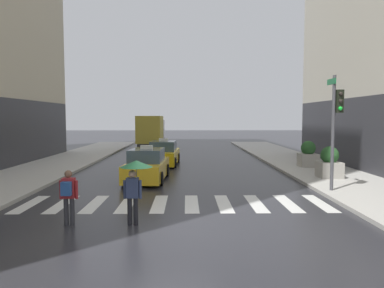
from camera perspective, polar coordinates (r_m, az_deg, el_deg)
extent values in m
plane|color=#26262B|center=(10.69, -3.12, -13.23)|extent=(160.00, 160.00, 0.00)
cube|color=silver|center=(14.76, -24.33, -8.68)|extent=(0.50, 2.80, 0.01)
cube|color=silver|center=(14.33, -19.87, -8.94)|extent=(0.50, 2.80, 0.01)
cube|color=silver|center=(13.99, -15.16, -9.15)|extent=(0.50, 2.80, 0.01)
cube|color=silver|center=(13.75, -10.24, -9.31)|extent=(0.50, 2.80, 0.01)
cube|color=silver|center=(13.61, -5.19, -9.40)|extent=(0.50, 2.80, 0.01)
cube|color=silver|center=(13.57, -0.06, -9.42)|extent=(0.50, 2.80, 0.01)
cube|color=silver|center=(13.64, 5.06, -9.36)|extent=(0.50, 2.80, 0.01)
cube|color=silver|center=(13.82, 10.08, -9.24)|extent=(0.50, 2.80, 0.01)
cube|color=silver|center=(14.09, 14.93, -9.05)|extent=(0.50, 2.80, 0.01)
cube|color=silver|center=(14.46, 19.57, -8.81)|extent=(0.50, 2.80, 0.01)
cylinder|color=#47474C|center=(16.07, 21.44, 1.59)|extent=(0.14, 0.14, 4.80)
cube|color=black|center=(16.16, 22.30, 6.29)|extent=(0.30, 0.26, 0.95)
sphere|color=#28231E|center=(16.05, 22.52, 7.37)|extent=(0.17, 0.17, 0.17)
sphere|color=#28231E|center=(16.03, 22.49, 6.30)|extent=(0.17, 0.17, 0.17)
sphere|color=green|center=(16.02, 22.46, 5.23)|extent=(0.17, 0.17, 0.17)
cube|color=#196638|center=(16.28, 21.24, 9.21)|extent=(0.04, 0.84, 0.24)
cube|color=gold|center=(18.50, -7.14, -4.03)|extent=(2.04, 4.59, 0.84)
cube|color=#384C5B|center=(18.31, -7.21, -1.78)|extent=(1.71, 2.18, 0.64)
cube|color=silver|center=(18.27, -7.22, -0.50)|extent=(0.61, 0.27, 0.18)
cylinder|color=black|center=(20.00, -8.93, -4.10)|extent=(0.26, 0.67, 0.66)
cylinder|color=black|center=(19.74, -4.04, -4.16)|extent=(0.26, 0.67, 0.66)
cylinder|color=black|center=(17.39, -10.65, -5.37)|extent=(0.26, 0.67, 0.66)
cylinder|color=black|center=(17.09, -5.03, -5.48)|extent=(0.26, 0.67, 0.66)
cube|color=#F2EAB2|center=(20.82, -7.84, -3.00)|extent=(0.20, 0.05, 0.14)
cube|color=#F2EAB2|center=(20.63, -4.39, -3.03)|extent=(0.20, 0.05, 0.14)
cube|color=yellow|center=(24.42, -4.50, -2.01)|extent=(2.06, 4.60, 0.84)
cube|color=#384C5B|center=(24.25, -4.54, -0.29)|extent=(1.72, 2.19, 0.64)
cube|color=silver|center=(24.22, -4.55, 0.67)|extent=(0.61, 0.27, 0.18)
cylinder|color=black|center=(25.89, -6.02, -2.18)|extent=(0.26, 0.67, 0.66)
cylinder|color=black|center=(25.69, -2.24, -2.21)|extent=(0.26, 0.67, 0.66)
cylinder|color=black|center=(23.24, -7.00, -2.92)|extent=(0.26, 0.67, 0.66)
cylinder|color=black|center=(23.02, -2.79, -2.96)|extent=(0.26, 0.67, 0.66)
cube|color=#F2EAB2|center=(26.73, -5.25, -1.38)|extent=(0.20, 0.05, 0.14)
cube|color=#F2EAB2|center=(26.59, -2.56, -1.40)|extent=(0.20, 0.05, 0.14)
cube|color=#2D2D2D|center=(35.52, -6.47, 0.07)|extent=(1.82, 6.60, 0.40)
cube|color=silver|center=(38.74, -6.00, 2.27)|extent=(2.11, 1.81, 2.10)
cube|color=#384C5B|center=(39.64, -5.88, 2.84)|extent=(1.89, 0.05, 0.95)
cube|color=gold|center=(34.55, -6.64, 2.36)|extent=(2.21, 4.81, 2.50)
cylinder|color=black|center=(38.72, -7.48, 0.10)|extent=(0.28, 0.90, 0.90)
cylinder|color=black|center=(38.54, -4.53, 0.11)|extent=(0.28, 0.90, 0.90)
cylinder|color=black|center=(34.23, -8.38, -0.44)|extent=(0.28, 0.90, 0.90)
cylinder|color=black|center=(34.02, -5.04, -0.44)|extent=(0.28, 0.90, 0.90)
cylinder|color=black|center=(11.07, -9.84, -10.47)|extent=(0.14, 0.14, 0.82)
cylinder|color=black|center=(11.04, -8.91, -10.49)|extent=(0.14, 0.14, 0.82)
cube|color=#2D3856|center=(10.90, -9.42, -6.86)|extent=(0.36, 0.24, 0.60)
sphere|color=tan|center=(10.82, -9.45, -4.68)|extent=(0.22, 0.22, 0.22)
cylinder|color=#2D3856|center=(10.94, -10.62, -7.10)|extent=(0.09, 0.09, 0.55)
cylinder|color=#2D3856|center=(10.88, -8.21, -7.14)|extent=(0.09, 0.09, 0.55)
cylinder|color=#4C4C4C|center=(10.83, -8.81, -5.32)|extent=(0.02, 0.02, 1.00)
cone|color=#19512D|center=(10.77, -8.83, -3.11)|extent=(0.96, 0.96, 0.20)
cylinder|color=#333338|center=(11.51, -19.32, -10.07)|extent=(0.14, 0.14, 0.82)
cylinder|color=#333338|center=(11.46, -18.46, -10.12)|extent=(0.14, 0.14, 0.82)
cube|color=maroon|center=(11.33, -18.98, -6.61)|extent=(0.36, 0.24, 0.60)
sphere|color=brown|center=(11.26, -19.03, -4.51)|extent=(0.22, 0.22, 0.22)
cylinder|color=maroon|center=(11.41, -20.08, -6.82)|extent=(0.09, 0.09, 0.55)
cylinder|color=maroon|center=(11.27, -17.85, -6.90)|extent=(0.09, 0.09, 0.55)
cube|color=#264C8C|center=(11.12, -19.33, -6.72)|extent=(0.28, 0.18, 0.40)
cube|color=#A8A399|center=(19.66, 20.94, -3.82)|extent=(1.10, 1.10, 0.80)
sphere|color=#285628|center=(19.57, 21.00, -1.65)|extent=(0.90, 0.90, 0.90)
cube|color=#A8A399|center=(23.65, 17.92, -2.43)|extent=(1.10, 1.10, 0.80)
sphere|color=#285628|center=(23.58, 17.96, -0.62)|extent=(0.90, 0.90, 0.90)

